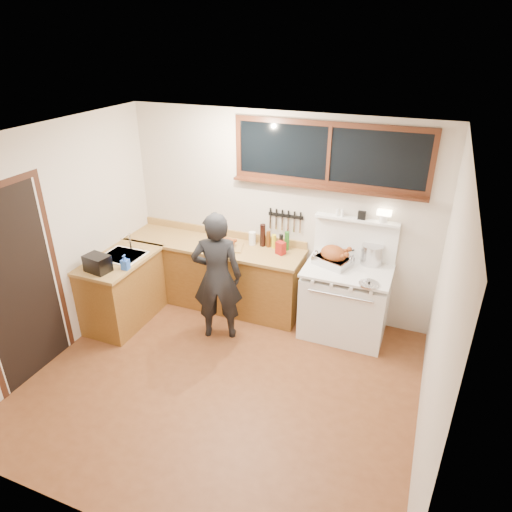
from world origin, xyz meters
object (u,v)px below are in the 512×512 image
at_px(vintage_stove, 345,300).
at_px(man, 217,277).
at_px(cutting_board, 227,244).
at_px(roast_turkey, 333,257).

height_order(vintage_stove, man, man).
bearing_deg(vintage_stove, cutting_board, -179.50).
bearing_deg(cutting_board, roast_turkey, 2.34).
relative_size(man, cutting_board, 3.44).
bearing_deg(cutting_board, vintage_stove, 0.50).
distance_m(vintage_stove, man, 1.59).
xyz_separation_m(man, roast_turkey, (1.23, 0.66, 0.19)).
height_order(cutting_board, roast_turkey, roast_turkey).
bearing_deg(vintage_stove, roast_turkey, 167.73).
height_order(vintage_stove, roast_turkey, vintage_stove).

